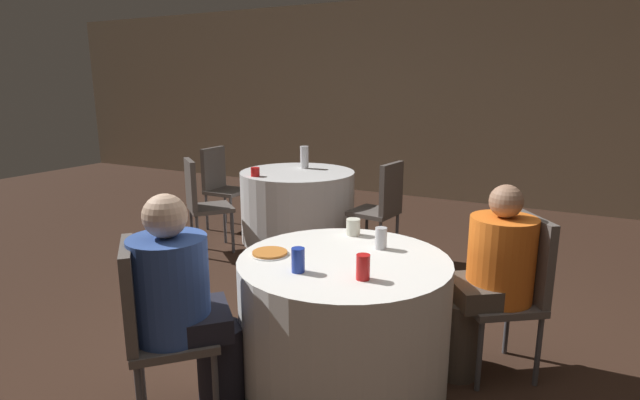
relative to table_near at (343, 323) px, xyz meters
name	(u,v)px	position (x,y,z in m)	size (l,w,h in m)	color
ground_plane	(366,388)	(0.13, 0.01, -0.37)	(16.00, 16.00, 0.00)	#382319
wall_back	(509,101)	(0.13, 4.80, 1.03)	(16.00, 0.06, 2.80)	gray
table_near	(343,323)	(0.00, 0.00, 0.00)	(1.13, 1.13, 0.73)	white
table_far	(298,206)	(-1.56, 2.17, 0.00)	(1.20, 1.20, 0.73)	white
chair_near_southwest	(151,318)	(-0.68, -0.71, 0.18)	(0.57, 0.57, 0.92)	#59514C
chair_near_northeast	(515,282)	(0.80, 0.57, 0.18)	(0.56, 0.56, 0.92)	#59514C
chair_far_east	(383,202)	(-0.55, 2.04, 0.18)	(0.45, 0.45, 0.92)	#59514C
chair_far_southwest	(200,197)	(-2.19, 1.38, 0.18)	(0.56, 0.56, 0.92)	#59514C
chair_far_west	(220,181)	(-2.57, 2.15, 0.18)	(0.41, 0.41, 0.92)	#59514C
person_blue_shirt	(185,305)	(-0.57, -0.60, 0.23)	(0.50, 0.50, 1.15)	black
person_orange_shirt	(488,279)	(0.66, 0.48, 0.21)	(0.50, 0.48, 1.11)	#4C4238
pizza_plate_near	(270,253)	(-0.38, -0.13, 0.38)	(0.21, 0.21, 0.02)	white
soda_can_silver	(381,238)	(0.11, 0.25, 0.43)	(0.07, 0.07, 0.12)	silver
soda_can_red	(363,267)	(0.20, -0.21, 0.43)	(0.07, 0.07, 0.12)	red
soda_can_blue	(298,260)	(-0.12, -0.27, 0.43)	(0.07, 0.07, 0.12)	#1E38A5
cup_near	(353,227)	(-0.13, 0.41, 0.42)	(0.08, 0.08, 0.10)	silver
bottle_far	(304,157)	(-1.59, 2.39, 0.49)	(0.09, 0.09, 0.24)	white
cup_far	(255,172)	(-1.79, 1.74, 0.41)	(0.09, 0.09, 0.09)	red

